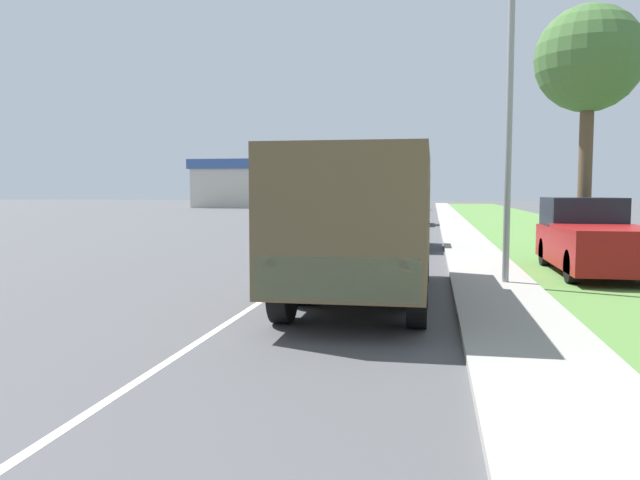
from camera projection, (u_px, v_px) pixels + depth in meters
The scene contains 13 objects.
ground_plane at pixel (381, 224), 39.09m from camera, with size 180.00×180.00×0.00m, color #4C4C4F.
lane_centre_stripe at pixel (381, 224), 39.09m from camera, with size 0.12×120.00×0.00m.
sidewalk_right at pixel (454, 224), 38.29m from camera, with size 1.80×120.00×0.12m.
grass_strip_right at pixel (529, 225), 37.51m from camera, with size 7.00×120.00×0.02m.
military_truck at pixel (365, 218), 11.81m from camera, with size 2.41×7.34×2.76m.
car_nearest_ahead at pixel (401, 227), 22.83m from camera, with size 1.87×4.47×1.72m.
car_second_ahead at pixel (411, 214), 38.09m from camera, with size 1.92×4.70×1.48m.
car_third_ahead at pixel (378, 206), 54.27m from camera, with size 1.71×4.84×1.59m.
car_fourth_ahead at pixel (417, 203), 68.03m from camera, with size 1.71×4.35×1.50m.
pickup_truck at pixel (592, 238), 15.68m from camera, with size 2.01×5.15×1.89m.
lamp_post at pixel (501, 73), 13.19m from camera, with size 1.69×0.24×7.56m.
tree_mid_right at pixel (589, 62), 18.05m from camera, with size 3.07×3.07×7.43m.
building_distant at pixel (273, 184), 77.76m from camera, with size 18.44×10.54×5.81m.
Camera 1 is at (3.17, 0.89, 2.10)m, focal length 35.00 mm.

